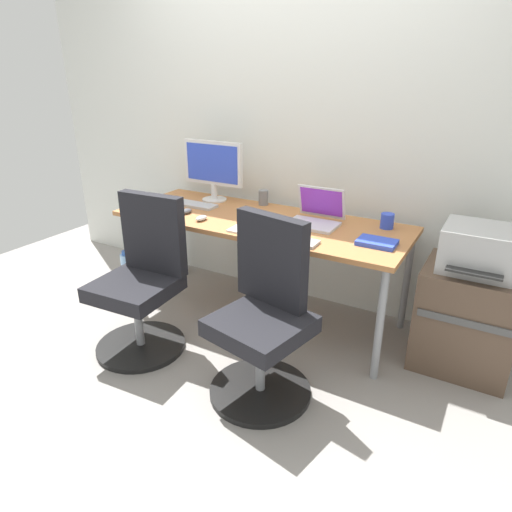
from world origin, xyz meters
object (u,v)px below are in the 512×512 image
(side_cabinet, at_px, (466,318))
(open_laptop, at_px, (316,215))
(coffee_mug, at_px, (387,221))
(water_bottle_on_floor, at_px, (128,270))
(office_chair_right, at_px, (264,318))
(printer, at_px, (480,249))
(office_chair_left, at_px, (143,283))
(desktop_monitor, at_px, (213,167))

(side_cabinet, xyz_separation_m, open_laptop, (-0.95, 0.01, 0.46))
(coffee_mug, bearing_deg, water_bottle_on_floor, -168.38)
(water_bottle_on_floor, xyz_separation_m, coffee_mug, (1.86, 0.38, 0.60))
(office_chair_right, height_order, coffee_mug, office_chair_right)
(printer, height_order, water_bottle_on_floor, printer)
(office_chair_right, height_order, printer, office_chair_right)
(office_chair_right, bearing_deg, printer, 40.42)
(office_chair_left, xyz_separation_m, water_bottle_on_floor, (-0.68, 0.52, -0.28))
(office_chair_right, height_order, open_laptop, office_chair_right)
(water_bottle_on_floor, relative_size, open_laptop, 1.00)
(side_cabinet, height_order, coffee_mug, coffee_mug)
(desktop_monitor, bearing_deg, office_chair_right, -44.22)
(office_chair_right, relative_size, side_cabinet, 1.56)
(office_chair_right, height_order, side_cabinet, office_chair_right)
(office_chair_left, xyz_separation_m, side_cabinet, (1.72, 0.76, -0.12))
(desktop_monitor, distance_m, coffee_mug, 1.29)
(open_laptop, bearing_deg, desktop_monitor, 171.71)
(office_chair_left, height_order, office_chair_right, same)
(desktop_monitor, distance_m, open_laptop, 0.89)
(water_bottle_on_floor, distance_m, open_laptop, 1.59)
(office_chair_right, distance_m, side_cabinet, 1.17)
(office_chair_left, xyz_separation_m, printer, (1.72, 0.76, 0.30))
(side_cabinet, distance_m, coffee_mug, 0.71)
(side_cabinet, distance_m, desktop_monitor, 1.93)
(side_cabinet, xyz_separation_m, water_bottle_on_floor, (-2.40, -0.24, -0.15))
(desktop_monitor, bearing_deg, side_cabinet, -4.44)
(office_chair_right, distance_m, printer, 1.20)
(side_cabinet, relative_size, printer, 1.50)
(side_cabinet, relative_size, water_bottle_on_floor, 1.94)
(office_chair_left, relative_size, water_bottle_on_floor, 3.03)
(office_chair_left, distance_m, open_laptop, 1.14)
(office_chair_left, height_order, water_bottle_on_floor, office_chair_left)
(open_laptop, bearing_deg, printer, -0.95)
(office_chair_right, relative_size, printer, 2.35)
(desktop_monitor, height_order, coffee_mug, desktop_monitor)
(water_bottle_on_floor, bearing_deg, printer, 5.61)
(office_chair_right, bearing_deg, coffee_mug, 68.66)
(desktop_monitor, relative_size, coffee_mug, 5.22)
(office_chair_left, xyz_separation_m, coffee_mug, (1.19, 0.90, 0.33))
(office_chair_right, distance_m, open_laptop, 0.84)
(office_chair_left, bearing_deg, desktop_monitor, 95.76)
(open_laptop, bearing_deg, office_chair_right, -85.63)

